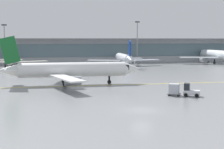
{
  "coord_description": "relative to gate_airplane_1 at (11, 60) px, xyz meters",
  "views": [
    {
      "loc": [
        -13.39,
        -40.45,
        9.12
      ],
      "look_at": [
        -0.19,
        16.24,
        3.0
      ],
      "focal_mm": 53.31,
      "sensor_mm": 36.0,
      "label": 1
    }
  ],
  "objects": [
    {
      "name": "apron_light_mast_2",
      "position": [
        46.42,
        9.4,
        6.19
      ],
      "size": [
        1.8,
        0.36,
        16.15
      ],
      "color": "gray",
      "rests_on": "ground_plane"
    },
    {
      "name": "taxiing_regional_jet",
      "position": [
        14.79,
        -46.83,
        0.38
      ],
      "size": [
        29.83,
        27.75,
        9.89
      ],
      "rotation": [
        0.0,
        0.0,
        -0.04
      ],
      "color": "white",
      "rests_on": "ground_plane"
    },
    {
      "name": "apron_light_mast_1",
      "position": [
        -2.62,
        10.45,
        5.39
      ],
      "size": [
        1.8,
        0.36,
        14.56
      ],
      "color": "gray",
      "rests_on": "ground_plane"
    },
    {
      "name": "gate_airplane_1",
      "position": [
        0.0,
        0.0,
        0.0
      ],
      "size": [
        24.17,
        25.94,
        8.61
      ],
      "rotation": [
        0.0,
        0.0,
        1.59
      ],
      "color": "silver",
      "rests_on": "ground_plane"
    },
    {
      "name": "taxiway_centreline_stripe",
      "position": [
        15.18,
        -48.85,
        -2.58
      ],
      "size": [
        109.94,
        4.34,
        0.01
      ],
      "primitive_type": "cube",
      "rotation": [
        0.0,
        0.0,
        -0.04
      ],
      "color": "yellow",
      "rests_on": "ground_plane"
    },
    {
      "name": "baggage_tug",
      "position": [
        32.04,
        -65.11,
        -1.69
      ],
      "size": [
        2.95,
        2.57,
        2.1
      ],
      "rotation": [
        0.0,
        0.0,
        -0.54
      ],
      "color": "silver",
      "rests_on": "ground_plane"
    },
    {
      "name": "cargo_dolly_lead",
      "position": [
        29.83,
        -63.78,
        -1.53
      ],
      "size": [
        2.62,
        2.45,
        1.94
      ],
      "rotation": [
        0.0,
        0.0,
        -0.54
      ],
      "color": "#595B60",
      "rests_on": "ground_plane"
    },
    {
      "name": "gate_airplane_2",
      "position": [
        37.89,
        -2.04,
        0.14
      ],
      "size": [
        25.39,
        27.41,
        9.07
      ],
      "rotation": [
        0.0,
        0.0,
        1.49
      ],
      "color": "silver",
      "rests_on": "ground_plane"
    },
    {
      "name": "terminal_concourse",
      "position": [
        21.12,
        18.87,
        2.34
      ],
      "size": [
        207.79,
        11.0,
        9.6
      ],
      "color": "#B2B7BC",
      "rests_on": "ground_plane"
    },
    {
      "name": "gate_airplane_3",
      "position": [
        76.03,
        0.52,
        0.74
      ],
      "size": [
        31.04,
        33.41,
        11.07
      ],
      "rotation": [
        0.0,
        0.0,
        1.52
      ],
      "color": "white",
      "rests_on": "ground_plane"
    },
    {
      "name": "ground_plane",
      "position": [
        21.12,
        -73.41,
        -2.58
      ],
      "size": [
        400.0,
        400.0,
        0.0
      ],
      "primitive_type": "plane",
      "color": "gray"
    }
  ]
}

